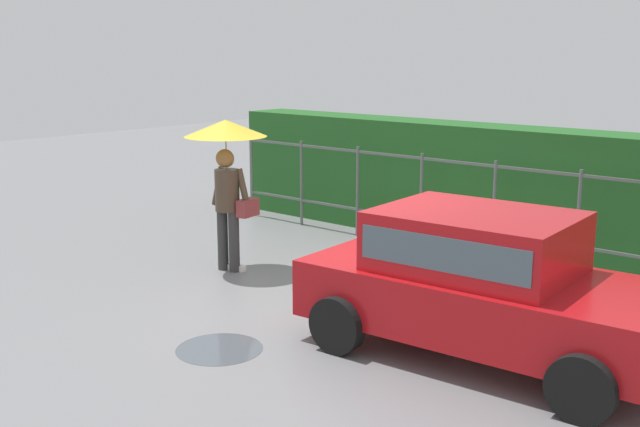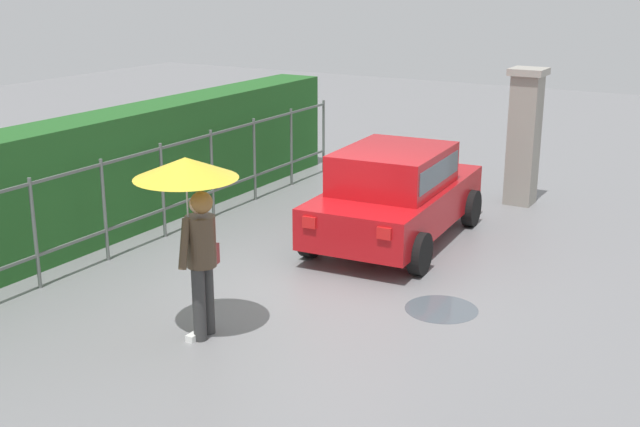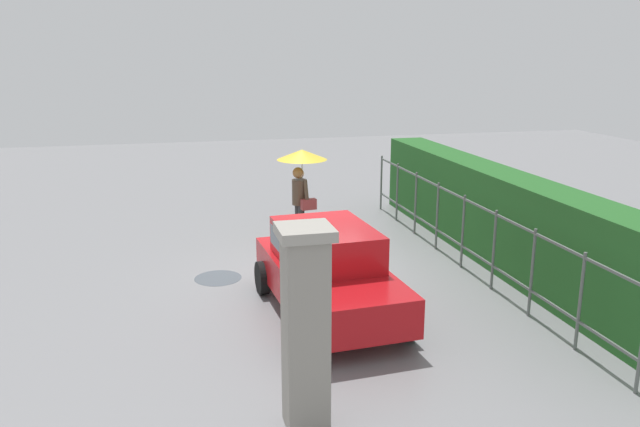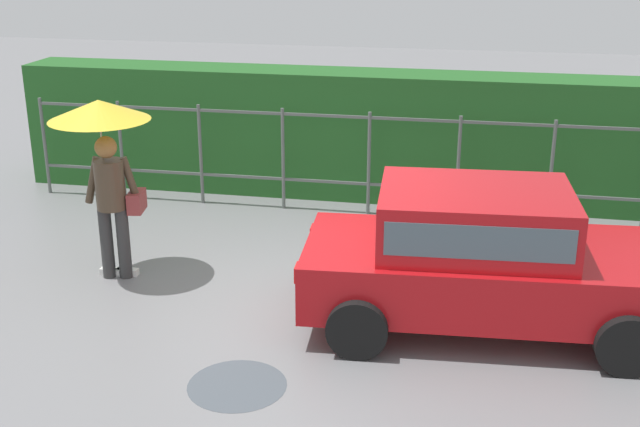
# 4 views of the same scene
# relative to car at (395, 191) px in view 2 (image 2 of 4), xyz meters

# --- Properties ---
(ground_plane) EXTENTS (40.00, 40.00, 0.00)m
(ground_plane) POSITION_rel_car_xyz_m (-1.67, 0.09, -0.80)
(ground_plane) COLOR slate
(car) EXTENTS (3.83, 2.06, 1.48)m
(car) POSITION_rel_car_xyz_m (0.00, 0.00, 0.00)
(car) COLOR #B71116
(car) RESTS_ON ground
(pedestrian) EXTENTS (1.14, 1.14, 2.11)m
(pedestrian) POSITION_rel_car_xyz_m (-4.27, 0.47, 0.85)
(pedestrian) COLOR #333333
(pedestrian) RESTS_ON ground
(gate_pillar) EXTENTS (0.60, 0.60, 2.42)m
(gate_pillar) POSITION_rel_car_xyz_m (3.10, -1.04, 0.44)
(gate_pillar) COLOR gray
(gate_pillar) RESTS_ON ground
(fence_section) EXTENTS (10.08, 0.05, 1.50)m
(fence_section) POSITION_rel_car_xyz_m (-1.61, 3.22, 0.02)
(fence_section) COLOR #59605B
(fence_section) RESTS_ON ground
(hedge_row) EXTENTS (11.03, 0.90, 1.90)m
(hedge_row) POSITION_rel_car_xyz_m (-1.61, 4.10, 0.15)
(hedge_row) COLOR #235B23
(hedge_row) RESTS_ON ground
(puddle_near) EXTENTS (0.91, 0.91, 0.00)m
(puddle_near) POSITION_rel_car_xyz_m (-2.12, -1.65, -0.80)
(puddle_near) COLOR #4C545B
(puddle_near) RESTS_ON ground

